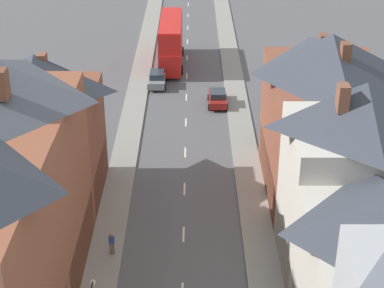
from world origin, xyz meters
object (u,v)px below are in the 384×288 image
Objects in this scene: double_decker_bus_lead at (172,41)px; car_near_blue at (159,78)px; pedestrian_far_left at (113,243)px; car_parked_right_a at (219,98)px.

car_near_blue is at bearing -101.28° from double_decker_bus_lead.
pedestrian_far_left reaches higher than car_near_blue.
car_parked_right_a is at bearing 72.46° from pedestrian_far_left.
pedestrian_far_left is (-2.80, -35.97, -1.78)m from double_decker_bus_lead.
double_decker_bus_lead reaches higher than car_near_blue.
car_near_blue reaches higher than car_parked_right_a.
car_near_blue is at bearing 140.47° from car_parked_right_a.
double_decker_bus_lead is 12.75m from car_parked_right_a.
double_decker_bus_lead is 2.77× the size of car_parked_right_a.
car_near_blue is 29.54m from pedestrian_far_left.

